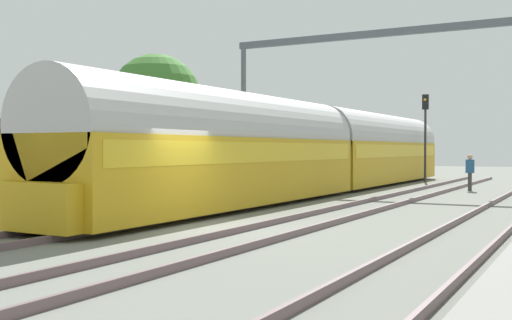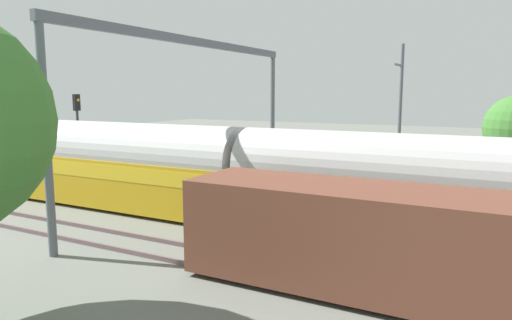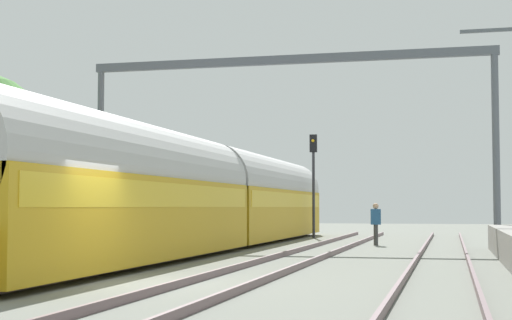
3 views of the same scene
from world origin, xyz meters
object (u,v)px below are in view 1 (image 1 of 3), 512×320
object	(u,v)px
freight_car	(140,163)
catenary_gantry	(391,68)
person_crossing	(470,169)
passenger_train	(321,149)
railway_signal_far	(425,126)

from	to	relation	value
freight_car	catenary_gantry	size ratio (longest dim) A/B	0.76
person_crossing	catenary_gantry	world-z (taller)	catenary_gantry
passenger_train	railway_signal_far	xyz separation A→B (m)	(1.92, 11.58, 1.38)
passenger_train	catenary_gantry	size ratio (longest dim) A/B	1.93
passenger_train	freight_car	xyz separation A→B (m)	(-4.20, -7.56, -0.50)
person_crossing	catenary_gantry	xyz separation A→B (m)	(-3.58, -0.82, 4.90)
freight_car	railway_signal_far	size ratio (longest dim) A/B	2.47
freight_car	railway_signal_far	xyz separation A→B (m)	(6.12, 19.14, 1.88)
passenger_train	freight_car	bearing A→B (deg)	-119.08
freight_car	person_crossing	distance (m)	15.70
freight_car	person_crossing	xyz separation A→B (m)	(9.88, 12.19, -0.44)
freight_car	person_crossing	bearing A→B (deg)	50.97
person_crossing	catenary_gantry	distance (m)	6.12
freight_car	railway_signal_far	bearing A→B (deg)	72.26
catenary_gantry	freight_car	bearing A→B (deg)	-119.02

